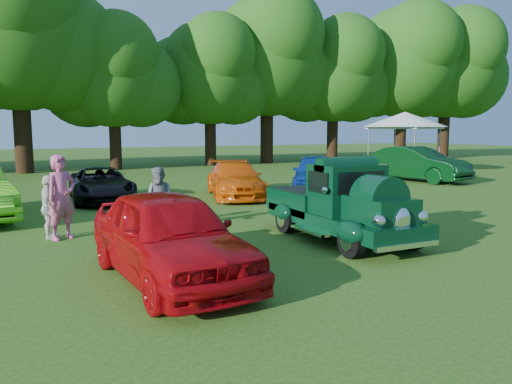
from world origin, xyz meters
name	(u,v)px	position (x,y,z in m)	size (l,w,h in m)	color
ground	(329,252)	(0.00, 0.00, 0.00)	(120.00, 120.00, 0.00)	#245012
hero_pickup	(340,207)	(0.90, 0.91, 0.76)	(2.09, 4.49, 1.76)	black
red_convertible	(170,236)	(-3.51, -0.41, 0.76)	(1.80, 4.46, 1.52)	#A3070C
back_car_black	(101,185)	(-3.16, 9.54, 0.60)	(1.98, 4.28, 1.19)	black
back_car_orange	(235,180)	(1.53, 8.56, 0.65)	(1.83, 4.50, 1.31)	#DC5407
back_car_blue	(316,174)	(4.88, 8.22, 0.77)	(1.82, 4.53, 1.54)	navy
back_car_green	(416,164)	(11.71, 9.99, 0.84)	(1.77, 5.09, 1.68)	black
spectator_pink	(62,197)	(-4.89, 3.69, 0.98)	(0.71, 0.47, 1.96)	#C24F7B
spectator_grey	(160,199)	(-2.57, 3.76, 0.80)	(0.78, 0.60, 1.60)	gray
spectator_white	(49,207)	(-5.16, 3.84, 0.74)	(0.87, 0.36, 1.49)	silver
canopy_tent	(405,120)	(14.10, 13.54, 3.02)	(5.87, 5.87, 3.48)	silver
tree_line	(152,55)	(2.29, 23.63, 7.14)	(63.59, 10.32, 12.35)	black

